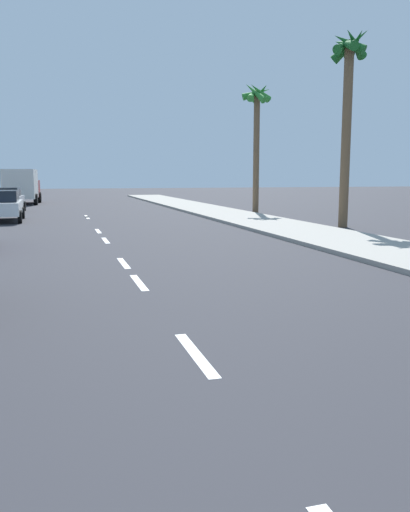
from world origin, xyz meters
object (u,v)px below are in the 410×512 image
parked_car_white (1,205)px  palm_tree_distant (257,116)px  delivery_truck (22,186)px  palm_tree_far (348,83)px  parked_car_silver (7,199)px

parked_car_white → palm_tree_distant: 15.81m
parked_car_white → delivery_truck: size_ratio=0.71×
palm_tree_far → delivery_truck: bearing=121.5°
parked_car_silver → palm_tree_far: 21.74m
palm_tree_far → palm_tree_distant: size_ratio=1.07×
parked_car_white → delivery_truck: (0.07, 17.17, 0.66)m
delivery_truck → palm_tree_distant: (14.69, -14.71, 4.43)m
parked_car_white → palm_tree_far: 17.76m
palm_tree_distant → parked_car_white: bearing=-170.5°
parked_car_silver → palm_tree_distant: palm_tree_distant is taller
palm_tree_distant → palm_tree_far: bearing=-87.7°
palm_tree_far → palm_tree_distant: bearing=92.3°
delivery_truck → palm_tree_far: size_ratio=0.73×
delivery_truck → parked_car_silver: bearing=-89.0°
parked_car_white → palm_tree_distant: palm_tree_distant is taller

